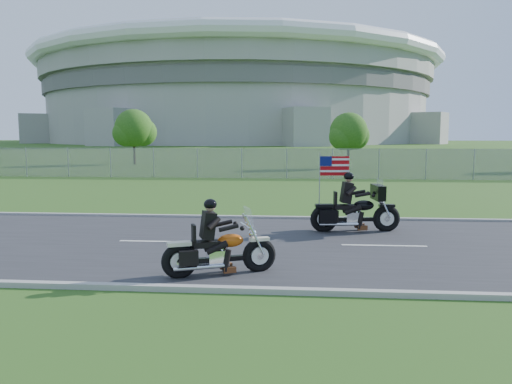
{
  "coord_description": "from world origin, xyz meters",
  "views": [
    {
      "loc": [
        1.73,
        -13.02,
        2.95
      ],
      "look_at": [
        0.63,
        0.0,
        1.42
      ],
      "focal_mm": 35.0,
      "sensor_mm": 36.0,
      "label": 1
    }
  ],
  "objects": [
    {
      "name": "curb_south",
      "position": [
        0.0,
        -4.05,
        0.05
      ],
      "size": [
        120.0,
        0.18,
        0.12
      ],
      "primitive_type": "cube",
      "color": "#9E9B93",
      "rests_on": "ground"
    },
    {
      "name": "road",
      "position": [
        0.0,
        0.0,
        0.02
      ],
      "size": [
        120.0,
        8.0,
        0.04
      ],
      "primitive_type": "cube",
      "color": "#28282B",
      "rests_on": "ground"
    },
    {
      "name": "curb_north",
      "position": [
        0.0,
        4.05,
        0.05
      ],
      "size": [
        120.0,
        0.18,
        0.12
      ],
      "primitive_type": "cube",
      "color": "#9E9B93",
      "rests_on": "ground"
    },
    {
      "name": "tree_fence_near",
      "position": [
        6.04,
        30.04,
        2.97
      ],
      "size": [
        3.52,
        3.28,
        4.75
      ],
      "color": "#382316",
      "rests_on": "ground"
    },
    {
      "name": "motorcycle_follow",
      "position": [
        3.46,
        1.94,
        0.62
      ],
      "size": [
        2.72,
        0.97,
        2.27
      ],
      "rotation": [
        0.0,
        0.0,
        0.12
      ],
      "color": "black",
      "rests_on": "ground"
    },
    {
      "name": "ground",
      "position": [
        0.0,
        0.0,
        0.0
      ],
      "size": [
        420.0,
        420.0,
        0.0
      ],
      "primitive_type": "plane",
      "color": "#2E4C18",
      "rests_on": "ground"
    },
    {
      "name": "stadium",
      "position": [
        -20.0,
        170.0,
        15.58
      ],
      "size": [
        140.4,
        140.4,
        29.2
      ],
      "color": "#A3A099",
      "rests_on": "ground"
    },
    {
      "name": "motorcycle_lead",
      "position": [
        0.1,
        -3.0,
        0.52
      ],
      "size": [
        2.33,
        1.19,
        1.65
      ],
      "rotation": [
        0.0,
        0.0,
        0.38
      ],
      "color": "black",
      "rests_on": "ground"
    },
    {
      "name": "fence",
      "position": [
        -5.0,
        20.0,
        1.0
      ],
      "size": [
        60.0,
        0.03,
        2.0
      ],
      "primitive_type": "cube",
      "color": "gray",
      "rests_on": "ground"
    },
    {
      "name": "tree_fence_mid",
      "position": [
        -13.95,
        34.04,
        3.3
      ],
      "size": [
        3.96,
        3.69,
        5.3
      ],
      "color": "#382316",
      "rests_on": "ground"
    }
  ]
}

